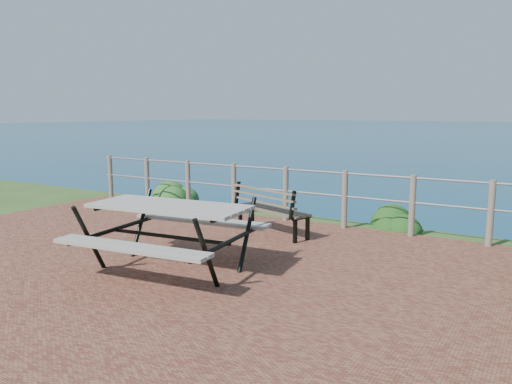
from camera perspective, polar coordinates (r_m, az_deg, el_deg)
ground at (r=6.63m, az=-10.55°, el=-8.65°), size 10.00×7.00×0.12m
safety_railing at (r=9.19m, az=3.42°, el=0.14°), size 9.40×0.10×1.00m
picnic_table at (r=6.38m, az=-9.85°, el=-4.31°), size 2.09×1.73×0.85m
park_bench at (r=8.16m, az=1.87°, el=-1.21°), size 1.49×0.80×0.82m
shrub_lip_west at (r=11.88m, az=-9.41°, el=-0.72°), size 0.83×0.83×0.59m
shrub_lip_east at (r=9.09m, az=16.25°, el=-4.00°), size 0.81×0.81×0.56m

